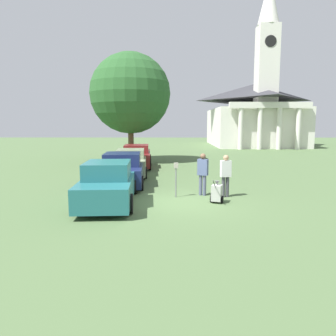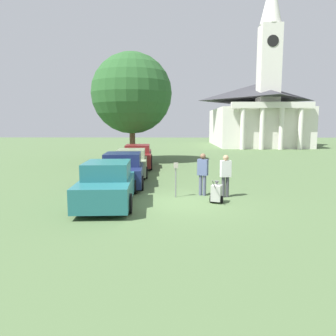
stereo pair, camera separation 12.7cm
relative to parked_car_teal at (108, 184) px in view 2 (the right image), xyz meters
name	(u,v)px [view 2 (the right image)]	position (x,y,z in m)	size (l,w,h in m)	color
ground_plane	(177,202)	(2.59, 0.14, -0.72)	(120.00, 120.00, 0.00)	#4C663D
parked_car_teal	(108,184)	(0.00, 0.00, 0.00)	(2.19, 5.05, 1.59)	#23666B
parked_car_navy	(123,170)	(0.00, 3.73, 0.00)	(2.28, 4.80, 1.58)	#19234C
parked_car_sage	(132,163)	(0.00, 6.97, -0.02)	(2.14, 5.02, 1.52)	gray
parked_car_maroon	(138,157)	(0.00, 10.31, 0.01)	(2.22, 5.06, 1.56)	maroon
parking_meter	(176,173)	(2.55, 1.02, 0.26)	(0.18, 0.09, 1.42)	slate
person_worker	(203,172)	(3.68, 1.37, 0.28)	(0.47, 0.37, 1.76)	#515670
person_supervisor	(226,173)	(4.58, 1.07, 0.26)	(0.45, 0.29, 1.73)	#3F3F47
equipment_cart	(217,193)	(4.09, 0.06, -0.34)	(0.54, 0.99, 1.00)	#B2B2AD
church	(256,112)	(13.84, 33.63, 3.92)	(11.38, 15.49, 20.16)	silver
shade_tree	(132,93)	(-0.80, 13.84, 4.60)	(6.24, 6.24, 8.45)	brown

